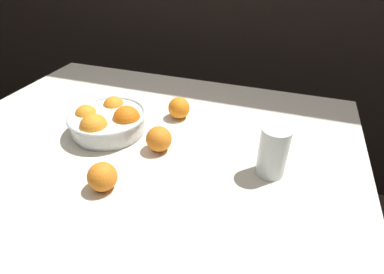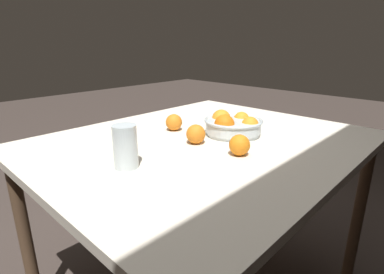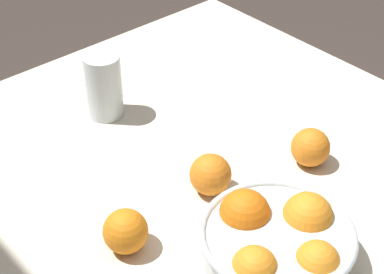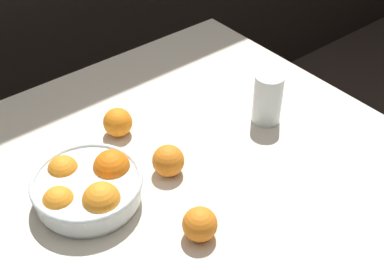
{
  "view_description": "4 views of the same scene",
  "coord_description": "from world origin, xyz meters",
  "px_view_note": "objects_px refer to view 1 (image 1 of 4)",
  "views": [
    {
      "loc": [
        0.38,
        -0.62,
        1.29
      ],
      "look_at": [
        0.16,
        0.01,
        0.84
      ],
      "focal_mm": 28.0,
      "sensor_mm": 36.0,
      "label": 1
    },
    {
      "loc": [
        0.85,
        0.74,
        1.14
      ],
      "look_at": [
        0.11,
        0.04,
        0.81
      ],
      "focal_mm": 28.0,
      "sensor_mm": 36.0,
      "label": 2
    },
    {
      "loc": [
        -0.55,
        0.59,
        1.53
      ],
      "look_at": [
        0.12,
        0.0,
        0.85
      ],
      "focal_mm": 60.0,
      "sensor_mm": 36.0,
      "label": 3
    },
    {
      "loc": [
        -0.46,
        -0.72,
        1.62
      ],
      "look_at": [
        0.13,
        0.01,
        0.84
      ],
      "focal_mm": 50.0,
      "sensor_mm": 36.0,
      "label": 4
    }
  ],
  "objects_px": {
    "orange_loose_near_bowl": "(159,139)",
    "fruit_bowl": "(108,121)",
    "juice_glass": "(273,154)",
    "orange_loose_front": "(179,108)",
    "orange_loose_aside": "(103,177)"
  },
  "relations": [
    {
      "from": "juice_glass",
      "to": "orange_loose_near_bowl",
      "type": "bearing_deg",
      "value": -179.86
    },
    {
      "from": "juice_glass",
      "to": "orange_loose_front",
      "type": "height_order",
      "value": "juice_glass"
    },
    {
      "from": "orange_loose_near_bowl",
      "to": "fruit_bowl",
      "type": "bearing_deg",
      "value": 169.57
    },
    {
      "from": "orange_loose_front",
      "to": "fruit_bowl",
      "type": "bearing_deg",
      "value": -138.01
    },
    {
      "from": "orange_loose_aside",
      "to": "fruit_bowl",
      "type": "bearing_deg",
      "value": 119.31
    },
    {
      "from": "fruit_bowl",
      "to": "orange_loose_aside",
      "type": "relative_size",
      "value": 3.34
    },
    {
      "from": "juice_glass",
      "to": "orange_loose_aside",
      "type": "distance_m",
      "value": 0.42
    },
    {
      "from": "fruit_bowl",
      "to": "orange_loose_front",
      "type": "height_order",
      "value": "fruit_bowl"
    },
    {
      "from": "juice_glass",
      "to": "orange_loose_aside",
      "type": "bearing_deg",
      "value": -153.12
    },
    {
      "from": "orange_loose_near_bowl",
      "to": "orange_loose_aside",
      "type": "xyz_separation_m",
      "value": [
        -0.06,
        -0.19,
        -0.0
      ]
    },
    {
      "from": "orange_loose_aside",
      "to": "orange_loose_front",
      "type": "bearing_deg",
      "value": 82.69
    },
    {
      "from": "orange_loose_near_bowl",
      "to": "orange_loose_front",
      "type": "bearing_deg",
      "value": 93.59
    },
    {
      "from": "fruit_bowl",
      "to": "juice_glass",
      "type": "distance_m",
      "value": 0.5
    },
    {
      "from": "fruit_bowl",
      "to": "juice_glass",
      "type": "bearing_deg",
      "value": -3.84
    },
    {
      "from": "juice_glass",
      "to": "orange_loose_aside",
      "type": "xyz_separation_m",
      "value": [
        -0.37,
        -0.19,
        -0.02
      ]
    }
  ]
}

